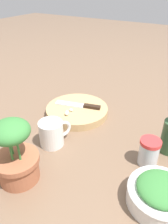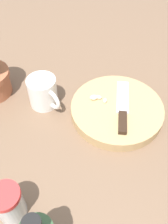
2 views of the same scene
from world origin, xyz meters
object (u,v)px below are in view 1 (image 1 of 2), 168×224
garlic_cloves (68,112)px  coffee_mug (52,133)px  herb_bowl (160,194)px  chef_knife (80,105)px  potted_herb (16,156)px  spice_jar (149,152)px  cutting_board (77,111)px

garlic_cloves → coffee_mug: (-0.04, 0.15, 0.01)m
herb_bowl → chef_knife: bearing=-34.0°
chef_knife → garlic_cloves: (0.01, 0.08, 0.00)m
garlic_cloves → potted_herb: size_ratio=0.27×
coffee_mug → garlic_cloves: bearing=-75.2°
garlic_cloves → potted_herb: (-0.05, 0.33, 0.05)m
herb_bowl → coffee_mug: size_ratio=1.50×
herb_bowl → spice_jar: (0.07, -0.13, 0.01)m
spice_jar → coffee_mug: 0.33m
herb_bowl → coffee_mug: 0.39m
cutting_board → potted_herb: bearing=97.2°
garlic_cloves → spice_jar: size_ratio=0.59×
herb_bowl → spice_jar: size_ratio=1.88×
cutting_board → spice_jar: 0.38m
chef_knife → spice_jar: spice_jar is taller
cutting_board → garlic_cloves: bearing=85.6°
cutting_board → garlic_cloves: (0.00, 0.06, 0.02)m
potted_herb → spice_jar: bearing=-140.1°
chef_knife → herb_bowl: bearing=-138.3°
potted_herb → herb_bowl: bearing=-161.4°
chef_knife → spice_jar: (-0.35, 0.15, 0.01)m
cutting_board → coffee_mug: 0.22m
herb_bowl → spice_jar: bearing=-61.4°
chef_knife → cutting_board: bearing=141.9°
chef_knife → herb_bowl: herb_bowl is taller
coffee_mug → chef_knife: bearing=-83.1°
herb_bowl → potted_herb: (0.38, 0.13, 0.05)m
coffee_mug → potted_herb: (-0.01, 0.18, 0.04)m
cutting_board → herb_bowl: (-0.42, 0.26, 0.02)m
garlic_cloves → spice_jar: (-0.36, 0.07, 0.01)m
chef_knife → spice_jar: size_ratio=2.21×
coffee_mug → potted_herb: bearing=94.4°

